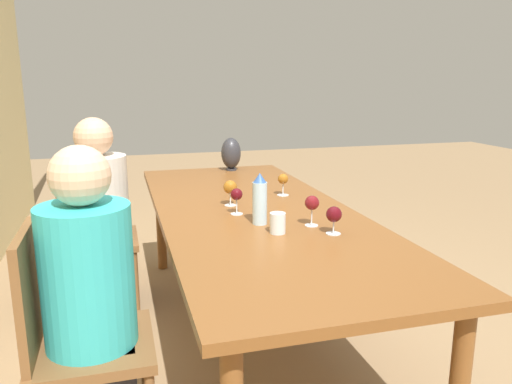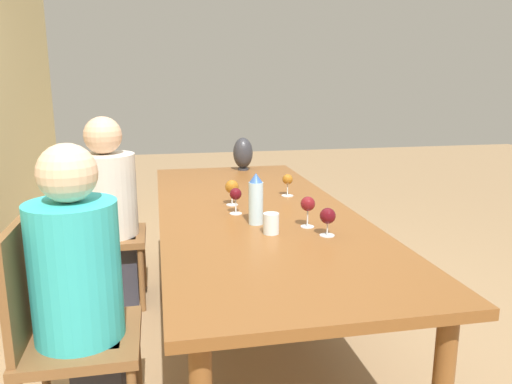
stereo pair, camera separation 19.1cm
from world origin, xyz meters
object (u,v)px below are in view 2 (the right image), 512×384
Objects in this scene: vase at (243,153)px; wine_glass_3 at (232,187)px; chair_near at (61,329)px; chair_far at (98,230)px; wine_glass_2 at (308,205)px; wine_glass_4 at (328,217)px; person_near at (81,289)px; water_bottle at (256,199)px; wine_glass_0 at (288,180)px; wine_glass_1 at (236,195)px; water_tumbler at (271,223)px; person_far at (110,206)px.

wine_glass_3 is (-1.03, 0.24, -0.03)m from vase.
chair_far is (1.29, 0.00, 0.00)m from chair_near.
chair_near is (-0.30, 1.06, -0.36)m from wine_glass_2.
wine_glass_3 is 0.16× the size of chair_far.
wine_glass_2 is at bearing -133.09° from chair_far.
wine_glass_4 is at bearing -176.89° from vase.
person_near is (-1.29, -0.08, 0.16)m from chair_far.
water_bottle is 1.75× the size of wine_glass_3.
wine_glass_2 is 1.15× the size of wine_glass_4.
wine_glass_2 is 1.03× the size of wine_glass_3.
wine_glass_4 is at bearing -162.07° from wine_glass_2.
water_bottle reaches higher than wine_glass_0.
chair_near is (-0.92, 1.13, -0.34)m from wine_glass_0.
person_near is at bearing -90.00° from chair_near.
wine_glass_2 is at bearing -149.12° from wine_glass_3.
water_bottle is 0.27× the size of chair_far.
wine_glass_1 is 1.03m from chair_near.
vase is at bearing -7.42° from water_bottle.
chair_near reaches higher than water_tumbler.
person_far is at bearing 36.61° from water_tumbler.
wine_glass_4 is (-0.76, 0.02, -0.01)m from wine_glass_0.
wine_glass_3 is 0.89m from person_far.
water_bottle is 1.28m from chair_far.
wine_glass_2 is (-1.50, -0.04, -0.02)m from vase.
wine_glass_3 is at bearing 28.10° from wine_glass_4.
vase is at bearing -27.39° from person_near.
wine_glass_1 is at bearing -52.38° from chair_near.
chair_near is (-0.77, 0.78, -0.35)m from wine_glass_3.
chair_far is at bearing 42.95° from water_bottle.
wine_glass_1 is 0.18m from wine_glass_3.
water_bottle is at bearing 48.67° from wine_glass_4.
chair_near is 0.18m from person_near.
chair_near is at bearing 105.09° from water_tumbler.
wine_glass_0 is 1.12m from person_far.
person_far reaches higher than water_bottle.
wine_glass_2 is 0.16× the size of chair_far.
wine_glass_3 is at bearing 9.88° from water_tumbler.
wine_glass_0 is 0.63m from wine_glass_2.
person_near is at bearing 98.71° from wine_glass_4.
wine_glass_2 is at bearing -74.17° from chair_near.
wine_glass_4 is 0.11× the size of person_near.
water_tumbler is 0.66× the size of wine_glass_3.
chair_far is 0.76× the size of person_near.
wine_glass_4 is 0.14× the size of chair_far.
wine_glass_0 is 0.90× the size of wine_glass_2.
water_bottle is at bearing 172.58° from vase.
chair_near is at bearing 127.62° from wine_glass_1.
water_tumbler is at bearing -73.38° from person_near.
wine_glass_0 is 0.93× the size of wine_glass_3.
vase is 1.81× the size of wine_glass_1.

